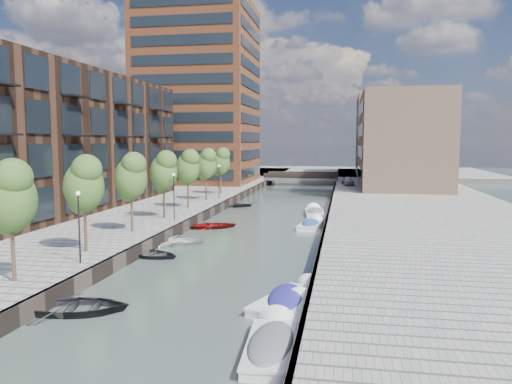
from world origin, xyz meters
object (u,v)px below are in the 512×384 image
(tree_4, at_px, (188,166))
(motorboat_2, at_px, (294,316))
(tree_0, at_px, (10,195))
(sloop_0, at_px, (77,312))
(tree_3, at_px, (163,170))
(motorboat_0, at_px, (290,299))
(tree_6, at_px, (221,161))
(sloop_2, at_px, (213,228))
(bridge, at_px, (302,177))
(tree_2, at_px, (131,176))
(sloop_1, at_px, (151,257))
(tree_1, at_px, (84,183))
(motorboat_4, at_px, (314,213))
(motorboat_1, at_px, (272,343))
(sloop_4, at_px, (235,207))
(sloop_3, at_px, (176,244))
(tree_5, at_px, (206,163))
(motorboat_3, at_px, (311,225))
(car, at_px, (348,181))

(tree_4, height_order, motorboat_2, tree_4)
(tree_0, relative_size, sloop_0, 1.23)
(tree_3, relative_size, motorboat_0, 1.09)
(tree_6, height_order, motorboat_2, tree_6)
(tree_4, relative_size, sloop_2, 1.37)
(bridge, distance_m, sloop_0, 69.24)
(tree_2, xyz_separation_m, sloop_0, (3.96, -15.08, -5.31))
(sloop_1, bearing_deg, tree_1, 150.78)
(bridge, xyz_separation_m, motorboat_4, (4.47, -36.08, -1.17))
(tree_4, bearing_deg, sloop_1, -80.15)
(bridge, height_order, tree_3, tree_3)
(tree_0, xyz_separation_m, sloop_0, (3.96, -1.08, -5.31))
(tree_3, xyz_separation_m, motorboat_4, (12.97, 10.92, -5.09))
(motorboat_0, relative_size, motorboat_1, 1.03)
(tree_2, distance_m, tree_3, 7.00)
(tree_1, height_order, sloop_4, tree_1)
(tree_1, height_order, tree_4, same)
(sloop_2, bearing_deg, motorboat_2, 179.27)
(sloop_4, distance_m, motorboat_4, 11.07)
(tree_6, bearing_deg, sloop_3, -82.94)
(motorboat_2, height_order, motorboat_4, motorboat_4)
(motorboat_2, relative_size, motorboat_4, 0.87)
(tree_4, height_order, motorboat_1, tree_4)
(tree_5, bearing_deg, sloop_2, -71.52)
(tree_4, bearing_deg, tree_1, -90.00)
(tree_0, bearing_deg, sloop_3, 76.64)
(tree_6, xyz_separation_m, motorboat_0, (13.57, -40.03, -5.10))
(tree_4, distance_m, motorboat_3, 14.61)
(tree_1, height_order, motorboat_2, tree_1)
(bridge, height_order, sloop_4, bridge)
(tree_2, relative_size, tree_6, 1.00)
(bridge, relative_size, sloop_0, 2.68)
(car, bearing_deg, motorboat_0, -102.70)
(sloop_0, bearing_deg, motorboat_1, -116.65)
(tree_0, relative_size, tree_5, 1.00)
(tree_5, relative_size, motorboat_3, 1.17)
(motorboat_2, bearing_deg, tree_6, 108.37)
(tree_0, relative_size, motorboat_3, 1.17)
(tree_2, xyz_separation_m, tree_5, (0.00, 21.00, 0.00))
(tree_4, distance_m, sloop_0, 29.82)
(tree_2, relative_size, motorboat_4, 1.06)
(sloop_2, relative_size, sloop_4, 1.05)
(tree_2, bearing_deg, tree_1, -90.00)
(tree_1, xyz_separation_m, tree_5, (0.00, 28.00, 0.00))
(tree_1, xyz_separation_m, sloop_0, (3.96, -8.08, -5.31))
(bridge, xyz_separation_m, tree_3, (-8.50, -47.00, 3.92))
(tree_6, bearing_deg, tree_0, -90.00)
(tree_0, bearing_deg, motorboat_0, 8.25)
(sloop_0, distance_m, motorboat_3, 26.88)
(motorboat_1, relative_size, car, 1.33)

